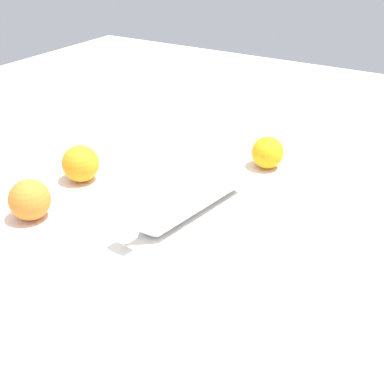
{
  "coord_description": "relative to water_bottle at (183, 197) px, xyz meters",
  "views": [
    {
      "loc": [
        0.42,
        -0.69,
        0.51
      ],
      "look_at": [
        -0.02,
        0.03,
        0.04
      ],
      "focal_mm": 46.66,
      "sensor_mm": 36.0,
      "label": 1
    }
  ],
  "objects": [
    {
      "name": "ground_plane",
      "position": [
        0.02,
        -0.0,
        -0.04
      ],
      "size": [
        2.4,
        2.4,
        0.0
      ],
      "primitive_type": "plane",
      "color": "silver"
    },
    {
      "name": "water_bottle",
      "position": [
        0.0,
        0.0,
        0.0
      ],
      "size": [
        0.12,
        0.31,
        0.08
      ],
      "rotation": [
        0.0,
        0.0,
        4.55
      ],
      "color": "silver",
      "rests_on": "ground_plane"
    },
    {
      "name": "orange_0",
      "position": [
        -0.27,
        0.01,
        0.0
      ],
      "size": [
        0.08,
        0.08,
        0.08
      ],
      "primitive_type": "sphere",
      "color": "orange",
      "rests_on": "ground_plane"
    },
    {
      "name": "orange_1",
      "position": [
        0.05,
        0.28,
        -0.0
      ],
      "size": [
        0.07,
        0.07,
        0.07
      ],
      "primitive_type": "sphere",
      "color": "orange",
      "rests_on": "ground_plane"
    },
    {
      "name": "orange_2",
      "position": [
        -0.24,
        -0.16,
        -0.0
      ],
      "size": [
        0.08,
        0.08,
        0.08
      ],
      "primitive_type": "sphere",
      "color": "orange",
      "rests_on": "ground_plane"
    }
  ]
}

